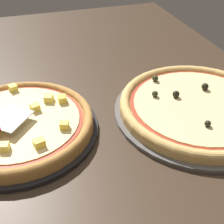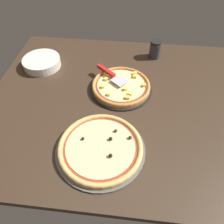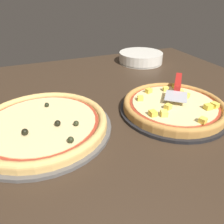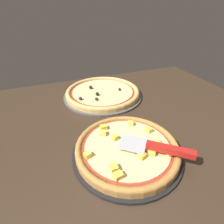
{
  "view_description": "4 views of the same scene",
  "coord_description": "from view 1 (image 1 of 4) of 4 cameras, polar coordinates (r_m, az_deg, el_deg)",
  "views": [
    {
      "loc": [
        63.09,
        -5.28,
        45.11
      ],
      "look_at": [
        7.23,
        12.48,
        3.0
      ],
      "focal_mm": 50.0,
      "sensor_mm": 36.0,
      "label": 1
    },
    {
      "loc": [
        -1.03,
        86.12,
        85.91
      ],
      "look_at": [
        7.23,
        12.48,
        3.0
      ],
      "focal_mm": 35.0,
      "sensor_mm": 36.0,
      "label": 2
    },
    {
      "loc": [
        -47.12,
        34.95,
        37.22
      ],
      "look_at": [
        7.23,
        12.48,
        3.0
      ],
      "focal_mm": 35.0,
      "sensor_mm": 36.0,
      "label": 3
    },
    {
      "loc": [
        -15.24,
        -45.72,
        42.71
      ],
      "look_at": [
        7.23,
        12.48,
        3.0
      ],
      "focal_mm": 28.0,
      "sensor_mm": 36.0,
      "label": 4
    }
  ],
  "objects": [
    {
      "name": "pizza_front",
      "position": [
        0.73,
        -16.81,
        -1.95
      ],
      "size": [
        33.53,
        33.53,
        3.95
      ],
      "color": "#B77F3D",
      "rests_on": "pizza_pan_front"
    },
    {
      "name": "pizza_pan_front",
      "position": [
        0.74,
        -16.53,
        -3.22
      ],
      "size": [
        35.67,
        35.67,
        1.0
      ],
      "primitive_type": "cylinder",
      "color": "black",
      "rests_on": "ground_plane"
    },
    {
      "name": "pizza_back",
      "position": [
        0.78,
        15.51,
        1.15
      ],
      "size": [
        38.33,
        38.33,
        3.77
      ],
      "color": "#DBAD60",
      "rests_on": "pizza_pan_back"
    },
    {
      "name": "ground_plane",
      "position": [
        0.79,
        -10.3,
        -1.52
      ],
      "size": [
        155.75,
        122.02,
        3.6
      ],
      "primitive_type": "cube",
      "color": "#38281C"
    },
    {
      "name": "pizza_pan_back",
      "position": [
        0.79,
        15.31,
        0.07
      ],
      "size": [
        40.78,
        40.78,
        1.0
      ],
      "primitive_type": "cylinder",
      "color": "#565451",
      "rests_on": "ground_plane"
    }
  ]
}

